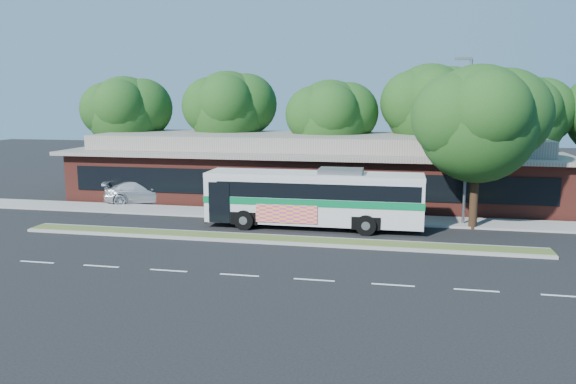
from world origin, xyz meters
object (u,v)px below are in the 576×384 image
lamp_post (467,136)px  sedan (146,192)px  sidewalk_tree (487,121)px  transit_bus (315,195)px

lamp_post → sedan: lamp_post is taller
lamp_post → sidewalk_tree: 1.36m
transit_bus → sedan: size_ratio=2.17×
sidewalk_tree → lamp_post: bearing=148.6°
transit_bus → sedan: 13.15m
lamp_post → transit_bus: size_ratio=0.78×
lamp_post → transit_bus: (-7.92, -2.20, -3.09)m
lamp_post → transit_bus: bearing=-164.5°
transit_bus → sidewalk_tree: 9.80m
lamp_post → transit_bus: lamp_post is taller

